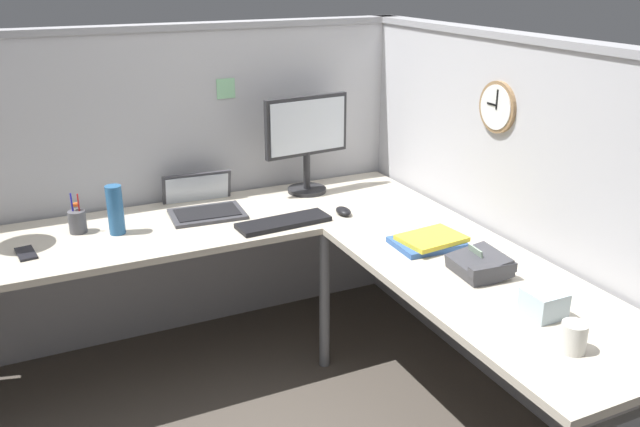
{
  "coord_description": "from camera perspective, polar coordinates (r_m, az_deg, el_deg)",
  "views": [
    {
      "loc": [
        -1.06,
        -2.35,
        1.84
      ],
      "look_at": [
        0.1,
        0.07,
        0.83
      ],
      "focal_mm": 37.31,
      "sensor_mm": 36.0,
      "label": 1
    }
  ],
  "objects": [
    {
      "name": "ground_plane",
      "position": [
        3.17,
        -1.02,
        -14.92
      ],
      "size": [
        6.8,
        6.8,
        0.0
      ],
      "primitive_type": "plane",
      "color": "#4C443D"
    },
    {
      "name": "cubicle_wall_back",
      "position": [
        3.46,
        -12.65,
        2.45
      ],
      "size": [
        2.57,
        0.12,
        1.58
      ],
      "color": "#B2B2B7",
      "rests_on": "ground"
    },
    {
      "name": "cubicle_wall_right",
      "position": [
        3.03,
        16.21,
        -0.51
      ],
      "size": [
        0.12,
        2.37,
        1.58
      ],
      "color": "#B2B2B7",
      "rests_on": "ground"
    },
    {
      "name": "desk",
      "position": [
        2.76,
        -3.46,
        -5.45
      ],
      "size": [
        2.35,
        2.15,
        0.73
      ],
      "color": "beige",
      "rests_on": "ground"
    },
    {
      "name": "monitor",
      "position": [
        3.38,
        -1.14,
        6.59
      ],
      "size": [
        0.46,
        0.2,
        0.5
      ],
      "color": "#232326",
      "rests_on": "desk"
    },
    {
      "name": "laptop",
      "position": [
        3.26,
        -10.02,
        0.78
      ],
      "size": [
        0.37,
        0.4,
        0.22
      ],
      "color": "#38383D",
      "rests_on": "desk"
    },
    {
      "name": "keyboard",
      "position": [
        3.03,
        -3.1,
        -0.74
      ],
      "size": [
        0.44,
        0.17,
        0.02
      ],
      "primitive_type": "cube",
      "rotation": [
        0.0,
        0.0,
        0.07
      ],
      "color": "black",
      "rests_on": "desk"
    },
    {
      "name": "computer_mouse",
      "position": [
        3.14,
        2.02,
        0.21
      ],
      "size": [
        0.06,
        0.1,
        0.03
      ],
      "primitive_type": "ellipsoid",
      "color": "black",
      "rests_on": "desk"
    },
    {
      "name": "pen_cup",
      "position": [
        3.11,
        -20.09,
        -0.62
      ],
      "size": [
        0.08,
        0.08,
        0.18
      ],
      "color": "#4C4C51",
      "rests_on": "desk"
    },
    {
      "name": "cell_phone",
      "position": [
        2.97,
        -23.91,
        -3.14
      ],
      "size": [
        0.09,
        0.15,
        0.01
      ],
      "primitive_type": "cube",
      "rotation": [
        0.0,
        0.0,
        0.12
      ],
      "color": "black",
      "rests_on": "desk"
    },
    {
      "name": "thermos_flask",
      "position": [
        3.02,
        -17.15,
        0.3
      ],
      "size": [
        0.07,
        0.07,
        0.22
      ],
      "primitive_type": "cylinder",
      "color": "#26598C",
      "rests_on": "desk"
    },
    {
      "name": "office_phone",
      "position": [
        2.6,
        13.59,
        -4.36
      ],
      "size": [
        0.21,
        0.22,
        0.11
      ],
      "color": "#38383D",
      "rests_on": "desk"
    },
    {
      "name": "book_stack",
      "position": [
        2.83,
        9.33,
        -2.34
      ],
      "size": [
        0.3,
        0.23,
        0.04
      ],
      "color": "#335999",
      "rests_on": "desk"
    },
    {
      "name": "coffee_mug",
      "position": [
        2.19,
        20.91,
        -9.9
      ],
      "size": [
        0.08,
        0.08,
        0.1
      ],
      "primitive_type": "cylinder",
      "color": "silver",
      "rests_on": "desk"
    },
    {
      "name": "tissue_box",
      "position": [
        2.37,
        18.64,
        -7.31
      ],
      "size": [
        0.12,
        0.12,
        0.09
      ],
      "primitive_type": "cube",
      "color": "silver",
      "rests_on": "desk"
    },
    {
      "name": "wall_clock",
      "position": [
        2.94,
        15.04,
        8.81
      ],
      "size": [
        0.04,
        0.22,
        0.22
      ],
      "color": "olive"
    },
    {
      "name": "pinned_note_leftmost",
      "position": [
        3.37,
        -8.08,
        10.57
      ],
      "size": [
        0.09,
        0.0,
        0.1
      ],
      "primitive_type": "cube",
      "color": "#8CCC99"
    }
  ]
}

